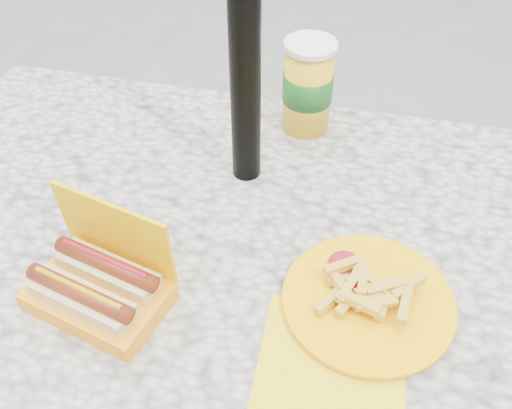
# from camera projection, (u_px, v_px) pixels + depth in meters

# --- Properties ---
(picnic_table) EXTENTS (1.20, 0.80, 0.75)m
(picnic_table) POSITION_uv_depth(u_px,v_px,m) (226.00, 277.00, 1.00)
(picnic_table) COLOR beige
(picnic_table) RESTS_ON ground
(hotdog_box) EXTENTS (0.21, 0.17, 0.16)m
(hotdog_box) POSITION_uv_depth(u_px,v_px,m) (99.00, 287.00, 0.80)
(hotdog_box) COLOR #FFB500
(hotdog_box) RESTS_ON picnic_table
(fries_plate) EXTENTS (0.26, 0.33, 0.05)m
(fries_plate) POSITION_uv_depth(u_px,v_px,m) (364.00, 303.00, 0.81)
(fries_plate) COLOR yellow
(fries_plate) RESTS_ON picnic_table
(soda_cup) EXTENTS (0.10, 0.10, 0.18)m
(soda_cup) POSITION_uv_depth(u_px,v_px,m) (308.00, 87.00, 1.07)
(soda_cup) COLOR yellow
(soda_cup) RESTS_ON picnic_table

